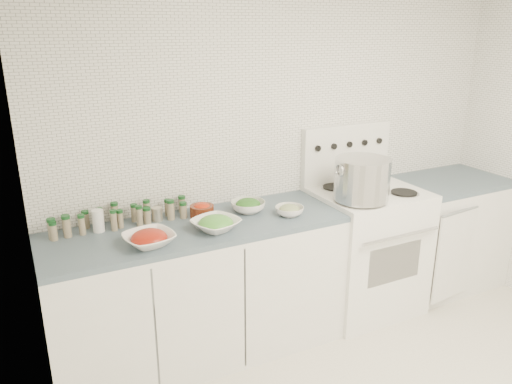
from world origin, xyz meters
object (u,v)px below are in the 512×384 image
object	(u,v)px
stock_pot	(362,177)
bowl_snowpea	(216,224)
bowl_tomato	(149,238)
stove	(364,246)

from	to	relation	value
stock_pot	bowl_snowpea	size ratio (longest dim) A/B	1.12
bowl_tomato	stock_pot	bearing A→B (deg)	-0.38
bowl_tomato	bowl_snowpea	world-z (taller)	bowl_tomato
stove	stock_pot	world-z (taller)	stove
stock_pot	bowl_snowpea	distance (m)	1.05
bowl_tomato	bowl_snowpea	size ratio (longest dim) A/B	0.91
stove	bowl_tomato	bearing A→B (deg)	-174.89
bowl_tomato	bowl_snowpea	xyz separation A→B (m)	(0.41, 0.03, -0.00)
stove	stock_pot	bearing A→B (deg)	-140.68
stock_pot	bowl_tomato	size ratio (longest dim) A/B	1.22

